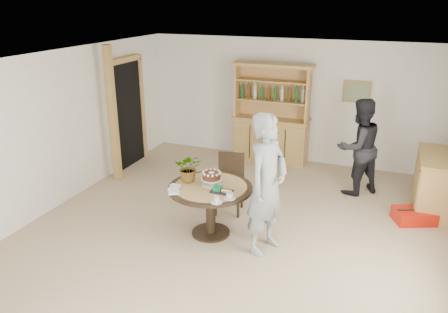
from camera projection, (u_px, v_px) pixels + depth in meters
ground at (229, 237)px, 6.32m from camera, size 7.00×7.00×0.00m
room_shell at (230, 121)px, 5.72m from camera, size 6.04×7.04×2.52m
doorway at (127, 112)px, 8.68m from camera, size 0.13×1.10×2.18m
pine_post at (113, 116)px, 7.85m from camera, size 0.12×0.12×2.50m
hutch at (271, 129)px, 9.01m from camera, size 1.62×0.54×2.04m
sideboard at (434, 183)px, 6.96m from camera, size 0.54×1.26×0.94m
dining_table at (210, 196)px, 6.20m from camera, size 1.20×1.20×0.76m
dining_chair at (230, 179)px, 6.95m from camera, size 0.49×0.49×0.95m
birthday_cake at (212, 177)px, 6.15m from camera, size 0.30×0.30×0.20m
flower_vase at (189, 168)px, 6.24m from camera, size 0.47×0.44×0.42m
gift_tray at (221, 190)px, 5.96m from camera, size 0.30×0.20×0.08m
coffee_cup_a at (230, 196)px, 5.75m from camera, size 0.15×0.15×0.09m
coffee_cup_b at (217, 200)px, 5.65m from camera, size 0.15×0.15×0.08m
napkins at (174, 189)px, 6.01m from camera, size 0.24×0.33×0.03m
teen_boy at (267, 185)px, 5.70m from camera, size 0.65×0.81×1.92m
adult_person at (358, 147)px, 7.47m from camera, size 1.04×1.03×1.69m
red_suitcase at (415, 216)px, 6.71m from camera, size 0.71×0.60×0.21m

